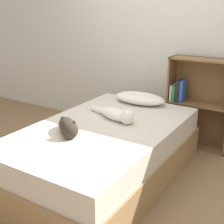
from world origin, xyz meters
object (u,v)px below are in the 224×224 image
Objects in this scene: pillow at (140,98)px; cat_dark at (68,127)px; cat_light at (117,115)px; bed at (104,152)px; bookshelf at (198,102)px.

cat_dark is (-0.12, -1.17, 0.00)m from pillow.
cat_dark is at bearing -92.44° from cat_light.
cat_light is at bearing 112.05° from cat_dark.
cat_light reaches higher than pillow.
cat_dark is (-0.19, -0.54, 0.01)m from cat_light.
cat_light is 0.57m from cat_dark.
pillow reaches higher than bed.
pillow is at bearing 112.85° from cat_light.
bed is 1.41m from bookshelf.
bookshelf is (0.50, 1.05, -0.06)m from cat_light.
cat_dark is 0.39× the size of bookshelf.
bookshelf reaches higher than bed.
cat_light is at bearing -83.83° from pillow.
pillow is at bearing -143.57° from bookshelf.
bed is 0.40m from cat_light.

